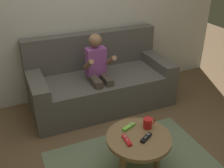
# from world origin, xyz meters

# --- Properties ---
(wall_back) EXTENTS (4.28, 0.05, 2.50)m
(wall_back) POSITION_xyz_m (0.00, 1.65, 1.25)
(wall_back) COLOR beige
(wall_back) RESTS_ON ground
(couch) EXTENTS (1.76, 0.80, 0.88)m
(couch) POSITION_xyz_m (0.17, 1.26, 0.30)
(couch) COLOR #56514C
(couch) RESTS_ON ground
(person_seated_on_couch) EXTENTS (0.32, 0.40, 0.97)m
(person_seated_on_couch) POSITION_xyz_m (0.09, 1.07, 0.56)
(person_seated_on_couch) COLOR #4C4238
(person_seated_on_couch) RESTS_ON ground
(coffee_table) EXTENTS (0.57, 0.57, 0.40)m
(coffee_table) POSITION_xyz_m (0.04, -0.01, 0.33)
(coffee_table) COLOR brown
(coffee_table) RESTS_ON ground
(game_remote_lime_near_edge) EXTENTS (0.14, 0.08, 0.03)m
(game_remote_lime_near_edge) POSITION_xyz_m (0.01, 0.13, 0.41)
(game_remote_lime_near_edge) COLOR #72C638
(game_remote_lime_near_edge) RESTS_ON coffee_table
(game_remote_black_center) EXTENTS (0.14, 0.10, 0.03)m
(game_remote_black_center) POSITION_xyz_m (0.08, -0.06, 0.41)
(game_remote_black_center) COLOR black
(game_remote_black_center) RESTS_ON coffee_table
(game_remote_red_far_corner) EXTENTS (0.04, 0.14, 0.03)m
(game_remote_red_far_corner) POSITION_xyz_m (-0.08, -0.03, 0.41)
(game_remote_red_far_corner) COLOR red
(game_remote_red_far_corner) RESTS_ON coffee_table
(coffee_mug) EXTENTS (0.12, 0.08, 0.09)m
(coffee_mug) POSITION_xyz_m (0.17, 0.07, 0.45)
(coffee_mug) COLOR red
(coffee_mug) RESTS_ON coffee_table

